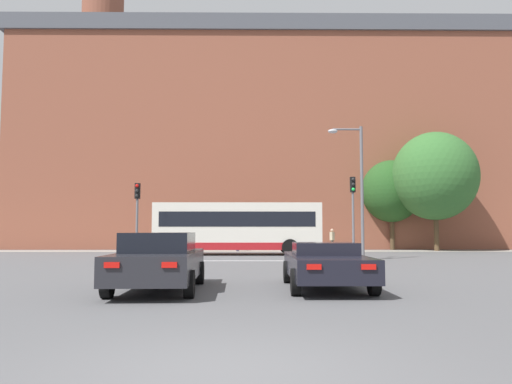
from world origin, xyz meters
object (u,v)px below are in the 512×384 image
Objects in this scene: car_saloon_left at (159,261)px; pedestrian_waiting at (332,238)px; car_roadster_right at (326,264)px; bus_crossing_lead at (238,227)px; street_lamp_junction at (356,178)px; traffic_light_near_left at (137,208)px; pedestrian_walking_east at (237,237)px; traffic_light_near_right at (353,204)px.

pedestrian_waiting reaches higher than car_saloon_left.
car_saloon_left is 1.04× the size of car_roadster_right.
bus_crossing_lead is at bearing 83.89° from car_saloon_left.
street_lamp_junction reaches higher than car_roadster_right.
traffic_light_near_left is at bearing 179.97° from street_lamp_junction.
pedestrian_walking_east is (-6.41, 10.79, -3.17)m from street_lamp_junction.
street_lamp_junction is (6.25, -5.54, 2.50)m from bus_crossing_lead.
bus_crossing_lead is at bearing 138.41° from traffic_light_near_right.
traffic_light_near_right reaches higher than bus_crossing_lead.
traffic_light_near_left is at bearing -42.12° from bus_crossing_lead.
traffic_light_near_left is 2.42× the size of pedestrian_waiting.
traffic_light_near_right is 11.66m from pedestrian_waiting.
traffic_light_near_left reaches higher than pedestrian_waiting.
traffic_light_near_right is (3.29, 12.42, 2.24)m from car_roadster_right.
pedestrian_walking_east is (4.85, 10.79, -1.62)m from traffic_light_near_left.
car_roadster_right is at bearing -104.84° from traffic_light_near_right.
traffic_light_near_left is at bearing -10.58° from pedestrian_waiting.
street_lamp_junction reaches higher than traffic_light_near_right.
car_saloon_left is 0.71× the size of street_lamp_junction.
car_saloon_left is 15.26m from street_lamp_junction.
traffic_light_near_left is at bearing 104.03° from car_saloon_left.
street_lamp_junction is (7.77, 12.68, 3.45)m from car_saloon_left.
pedestrian_walking_east is at bearing -178.29° from bus_crossing_lead.
pedestrian_waiting is at bearing 44.33° from traffic_light_near_left.
bus_crossing_lead is (-2.81, 17.84, 1.08)m from car_roadster_right.
traffic_light_near_right is at bearing 0.60° from traffic_light_near_left.
pedestrian_waiting is at bearing 131.43° from bus_crossing_lead.
car_saloon_left reaches higher than car_roadster_right.
bus_crossing_lead is at bearing 151.74° from pedestrian_walking_east.
bus_crossing_lead is 8.72m from street_lamp_junction.
car_saloon_left is 23.51m from pedestrian_walking_east.
street_lamp_junction reaches higher than car_saloon_left.
street_lamp_junction is at bearing 48.45° from bus_crossing_lead.
pedestrian_walking_east reaches higher than car_saloon_left.
traffic_light_near_left reaches higher than bus_crossing_lead.
car_roadster_right is 2.88× the size of pedestrian_waiting.
pedestrian_waiting is (0.61, 11.60, -3.26)m from street_lamp_junction.
pedestrian_walking_east is (-0.16, 5.25, -0.68)m from bus_crossing_lead.
traffic_light_near_left is at bearing 125.82° from pedestrian_walking_east.
car_roadster_right is at bearing -105.63° from street_lamp_junction.
car_roadster_right is 1.10× the size of traffic_light_near_right.
pedestrian_walking_east is at bearing 97.67° from car_roadster_right.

